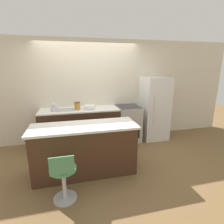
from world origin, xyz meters
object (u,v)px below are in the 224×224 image
Objects in this scene: kettle at (54,108)px; mixing_bowl at (90,107)px; refrigerator at (154,108)px; stool_chair at (64,178)px; oven_range at (128,123)px.

kettle is 0.82m from mixing_bowl.
stool_chair is (-2.35, -1.89, -0.45)m from refrigerator.
stool_chair is 1.98m from kettle.
refrigerator is 3.05m from stool_chair.
mixing_bowl is at bearing -178.69° from oven_range.
mixing_bowl is (0.82, -0.00, -0.03)m from kettle.
stool_chair is at bearing -83.32° from kettle.
kettle is at bearing -179.58° from refrigerator.
kettle is (-0.22, 1.87, 0.62)m from stool_chair.
stool_chair is 2.84× the size of mixing_bowl.
oven_range is at bearing 1.31° from mixing_bowl.
refrigerator reaches higher than stool_chair.
stool_chair is 2.05m from mixing_bowl.
refrigerator is 2.10× the size of stool_chair.
kettle is at bearing 180.00° from mixing_bowl.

